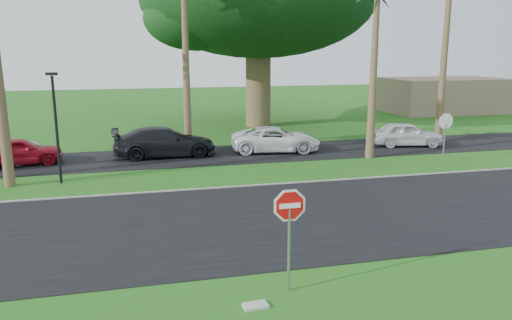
{
  "coord_description": "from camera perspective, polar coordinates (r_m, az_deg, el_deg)",
  "views": [
    {
      "loc": [
        -2.82,
        -13.33,
        5.59
      ],
      "look_at": [
        1.2,
        3.06,
        1.8
      ],
      "focal_mm": 35.0,
      "sensor_mm": 36.0,
      "label": 1
    }
  ],
  "objects": [
    {
      "name": "ground",
      "position": [
        14.73,
        -1.71,
        -9.65
      ],
      "size": [
        120.0,
        120.0,
        0.0
      ],
      "primitive_type": "plane",
      "color": "#1F5A16",
      "rests_on": "ground"
    },
    {
      "name": "stop_sign_far",
      "position": [
        26.25,
        20.83,
        3.47
      ],
      "size": [
        1.05,
        0.07,
        2.62
      ],
      "rotation": [
        0.0,
        0.0,
        3.14
      ],
      "color": "gray",
      "rests_on": "ground"
    },
    {
      "name": "car_dark",
      "position": [
        26.63,
        -10.41,
        2.02
      ],
      "size": [
        5.39,
        2.33,
        1.55
      ],
      "primitive_type": "imported",
      "rotation": [
        0.0,
        0.0,
        1.6
      ],
      "color": "black",
      "rests_on": "ground"
    },
    {
      "name": "car_minivan",
      "position": [
        27.46,
        2.27,
        2.34
      ],
      "size": [
        5.17,
        3.01,
        1.35
      ],
      "primitive_type": "imported",
      "rotation": [
        0.0,
        0.0,
        1.41
      ],
      "color": "white",
      "rests_on": "ground"
    },
    {
      "name": "car_red",
      "position": [
        26.83,
        -25.52,
        0.88
      ],
      "size": [
        4.26,
        2.3,
        1.37
      ],
      "primitive_type": "imported",
      "rotation": [
        0.0,
        0.0,
        1.74
      ],
      "color": "maroon",
      "rests_on": "ground"
    },
    {
      "name": "streetlight_right",
      "position": [
        22.26,
        -21.91,
        4.16
      ],
      "size": [
        0.45,
        0.25,
        4.64
      ],
      "color": "black",
      "rests_on": "ground"
    },
    {
      "name": "curb",
      "position": [
        20.36,
        -5.29,
        -3.25
      ],
      "size": [
        120.0,
        0.12,
        0.06
      ],
      "primitive_type": "cube",
      "color": "gray",
      "rests_on": "ground"
    },
    {
      "name": "parking_strip",
      "position": [
        26.58,
        -7.36,
        0.43
      ],
      "size": [
        120.0,
        5.0,
        0.02
      ],
      "primitive_type": "cube",
      "color": "black",
      "rests_on": "ground"
    },
    {
      "name": "road",
      "position": [
        16.56,
        -3.17,
        -7.06
      ],
      "size": [
        120.0,
        8.0,
        0.02
      ],
      "primitive_type": "cube",
      "color": "black",
      "rests_on": "ground"
    },
    {
      "name": "building_far",
      "position": [
        47.78,
        20.61,
        6.95
      ],
      "size": [
        10.0,
        6.0,
        3.0
      ],
      "primitive_type": "cube",
      "color": "gray",
      "rests_on": "ground"
    },
    {
      "name": "stop_sign_near",
      "position": [
        11.51,
        3.84,
        -6.75
      ],
      "size": [
        1.05,
        0.07,
        2.62
      ],
      "color": "gray",
      "rests_on": "ground"
    },
    {
      "name": "car_pickup",
      "position": [
        30.32,
        16.84,
        2.83
      ],
      "size": [
        4.37,
        2.54,
        1.4
      ],
      "primitive_type": "imported",
      "rotation": [
        0.0,
        0.0,
        1.34
      ],
      "color": "silver",
      "rests_on": "ground"
    },
    {
      "name": "utility_slab",
      "position": [
        11.48,
        -0.07,
        -16.32
      ],
      "size": [
        0.58,
        0.39,
        0.06
      ],
      "primitive_type": "cube",
      "rotation": [
        0.0,
        0.0,
        0.08
      ],
      "color": "#A5A69E",
      "rests_on": "ground"
    }
  ]
}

